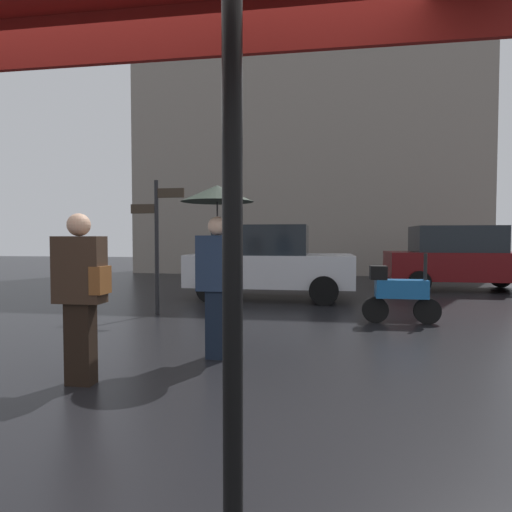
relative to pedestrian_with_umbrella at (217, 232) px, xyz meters
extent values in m
plane|color=black|center=(0.46, -2.60, -1.58)|extent=(60.00, 60.00, 0.00)
cylinder|color=black|center=(0.95, -3.58, -0.30)|extent=(0.08, 0.08, 2.55)
cube|color=maroon|center=(0.18, -3.25, 0.86)|extent=(3.83, 0.03, 0.24)
cube|color=black|center=(0.00, 0.00, -1.15)|extent=(0.28, 0.18, 0.84)
cube|color=#1E2D47|center=(0.00, 0.00, -0.39)|extent=(0.50, 0.23, 0.68)
sphere|color=beige|center=(0.00, 0.00, 0.07)|extent=(0.23, 0.23, 0.23)
cylinder|color=black|center=(0.00, 0.00, 0.22)|extent=(0.02, 0.02, 0.30)
cone|color=#252E25|center=(0.00, 0.00, 0.47)|extent=(0.90, 0.90, 0.20)
cube|color=black|center=(-1.15, -1.15, -1.16)|extent=(0.27, 0.17, 0.84)
cube|color=#332319|center=(-1.15, -1.15, -0.40)|extent=(0.50, 0.22, 0.68)
sphere|color=tan|center=(-1.15, -1.15, 0.05)|extent=(0.23, 0.23, 0.23)
cube|color=brown|center=(-0.92, -1.15, -0.50)|extent=(0.12, 0.24, 0.28)
cylinder|color=black|center=(3.08, 2.63, -1.35)|extent=(0.46, 0.09, 0.46)
cylinder|color=black|center=(2.21, 2.63, -1.35)|extent=(0.46, 0.09, 0.46)
cube|color=#195999|center=(2.65, 2.63, -0.97)|extent=(0.88, 0.32, 0.32)
cube|color=black|center=(2.25, 2.63, -0.69)|extent=(0.28, 0.28, 0.24)
cylinder|color=black|center=(3.04, 2.63, -0.62)|extent=(0.06, 0.06, 0.55)
cube|color=#590C0F|center=(5.27, 8.02, -0.87)|extent=(4.22, 1.80, 0.80)
cube|color=black|center=(5.06, 8.02, -0.10)|extent=(2.32, 1.65, 0.75)
cylinder|color=black|center=(6.64, 8.92, -1.27)|extent=(0.61, 0.18, 0.61)
cylinder|color=black|center=(3.90, 8.92, -1.27)|extent=(0.61, 0.18, 0.61)
cylinder|color=black|center=(3.90, 7.12, -1.27)|extent=(0.61, 0.18, 0.61)
cube|color=silver|center=(0.01, 5.43, -0.86)|extent=(4.00, 1.87, 0.77)
cube|color=black|center=(-0.19, 5.43, -0.12)|extent=(2.20, 1.72, 0.72)
cylinder|color=black|center=(1.31, 6.36, -1.25)|extent=(0.66, 0.18, 0.66)
cylinder|color=black|center=(1.31, 4.49, -1.25)|extent=(0.66, 0.18, 0.66)
cylinder|color=black|center=(-1.29, 6.36, -1.25)|extent=(0.66, 0.18, 0.66)
cylinder|color=black|center=(-1.29, 4.49, -1.25)|extent=(0.66, 0.18, 0.66)
cylinder|color=black|center=(-1.92, 2.83, -0.27)|extent=(0.08, 0.08, 2.62)
cube|color=#33281E|center=(-1.64, 2.83, 0.79)|extent=(0.56, 0.04, 0.18)
cube|color=#33281E|center=(-2.18, 2.83, 0.49)|extent=(0.52, 0.04, 0.18)
cube|color=gray|center=(0.46, 13.36, 5.72)|extent=(14.50, 2.17, 14.58)
camera|label=1|loc=(1.29, -5.18, -0.08)|focal=30.31mm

